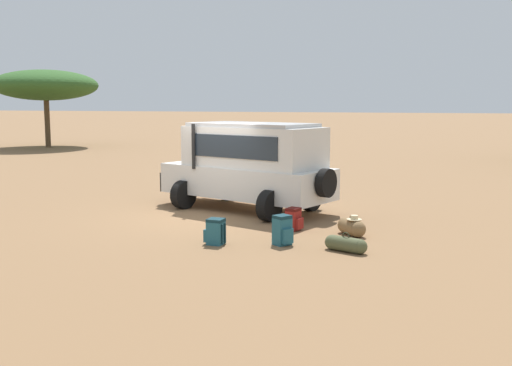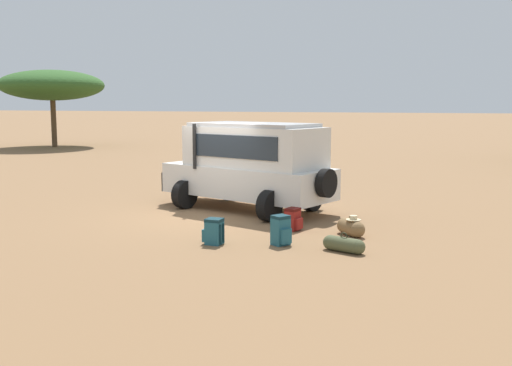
{
  "view_description": "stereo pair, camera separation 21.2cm",
  "coord_description": "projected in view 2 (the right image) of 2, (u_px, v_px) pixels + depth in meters",
  "views": [
    {
      "loc": [
        6.44,
        -14.33,
        3.01
      ],
      "look_at": [
        1.51,
        -0.35,
        1.0
      ],
      "focal_mm": 42.0,
      "sensor_mm": 36.0,
      "label": 1
    },
    {
      "loc": [
        6.64,
        -14.25,
        3.01
      ],
      "look_at": [
        1.51,
        -0.35,
        1.0
      ],
      "focal_mm": 42.0,
      "sensor_mm": 36.0,
      "label": 2
    }
  ],
  "objects": [
    {
      "name": "ground_plane",
      "position": [
        207.0,
        216.0,
        15.93
      ],
      "size": [
        320.0,
        320.0,
        0.0
      ],
      "primitive_type": "plane",
      "color": "olive"
    },
    {
      "name": "duffel_bag_low_black_case",
      "position": [
        351.0,
        227.0,
        13.57
      ],
      "size": [
        0.72,
        0.74,
        0.48
      ],
      "color": "brown",
      "rests_on": "ground_plane"
    },
    {
      "name": "backpack_cluster_center",
      "position": [
        281.0,
        231.0,
        12.66
      ],
      "size": [
        0.46,
        0.44,
        0.64
      ],
      "color": "#235B6B",
      "rests_on": "ground_plane"
    },
    {
      "name": "backpack_near_rear_wheel",
      "position": [
        293.0,
        220.0,
        14.11
      ],
      "size": [
        0.42,
        0.41,
        0.53
      ],
      "color": "maroon",
      "rests_on": "ground_plane"
    },
    {
      "name": "backpack_beside_front_wheel",
      "position": [
        214.0,
        232.0,
        12.74
      ],
      "size": [
        0.44,
        0.34,
        0.56
      ],
      "color": "#235B6B",
      "rests_on": "ground_plane"
    },
    {
      "name": "safari_vehicle",
      "position": [
        250.0,
        164.0,
        16.64
      ],
      "size": [
        5.45,
        3.64,
        2.44
      ],
      "color": "silver",
      "rests_on": "ground_plane"
    },
    {
      "name": "duffel_bag_soft_canvas",
      "position": [
        344.0,
        245.0,
        12.08
      ],
      "size": [
        0.91,
        0.5,
        0.41
      ],
      "color": "#4C5133",
      "rests_on": "ground_plane"
    },
    {
      "name": "acacia_tree_far_left",
      "position": [
        52.0,
        85.0,
        39.91
      ],
      "size": [
        6.64,
        7.24,
        5.14
      ],
      "color": "brown",
      "rests_on": "ground_plane"
    }
  ]
}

